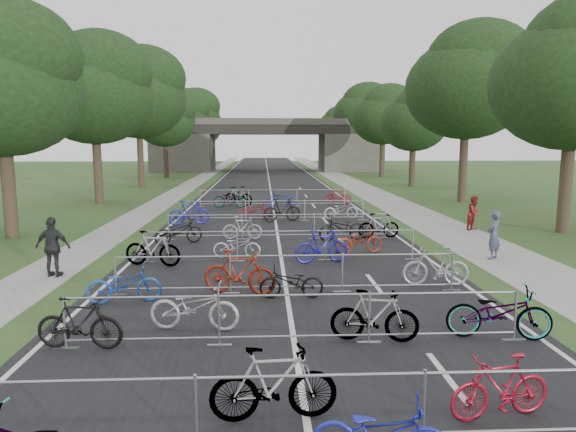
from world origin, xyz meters
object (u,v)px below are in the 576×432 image
at_px(overpass_bridge, 267,145).
at_px(pedestrian_a, 494,235).
at_px(bike_1, 274,384).
at_px(pedestrian_b, 474,213).
at_px(pedestrian_c, 53,247).

bearing_deg(overpass_bridge, pedestrian_a, -82.16).
xyz_separation_m(overpass_bridge, bike_1, (-0.49, -64.26, -2.96)).
bearing_deg(pedestrian_b, pedestrian_a, -143.49).
height_order(pedestrian_b, pedestrian_c, pedestrian_c).
relative_size(overpass_bridge, pedestrian_b, 19.47).
bearing_deg(overpass_bridge, pedestrian_c, -97.20).
bearing_deg(pedestrian_a, pedestrian_b, -148.57).
xyz_separation_m(bike_1, pedestrian_c, (-6.56, 8.52, 0.35)).
bearing_deg(pedestrian_c, overpass_bridge, -89.16).
height_order(bike_1, pedestrian_c, pedestrian_c).
bearing_deg(bike_1, overpass_bridge, -4.72).
height_order(bike_1, pedestrian_a, pedestrian_a).
distance_m(bike_1, pedestrian_c, 10.75).
relative_size(pedestrian_a, pedestrian_c, 0.93).
distance_m(overpass_bridge, bike_1, 64.33).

